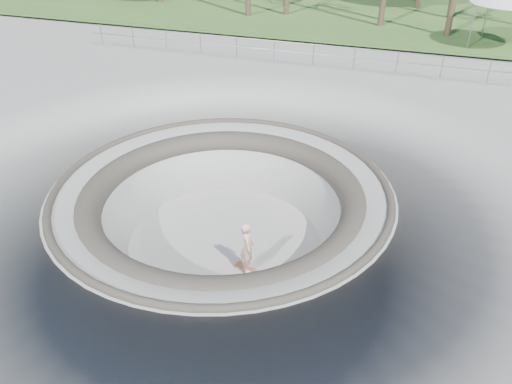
# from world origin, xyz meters

# --- Properties ---
(ground) EXTENTS (180.00, 180.00, 0.00)m
(ground) POSITION_xyz_m (0.00, 0.00, 0.00)
(ground) COLOR #A3A39E
(ground) RESTS_ON ground
(skate_bowl) EXTENTS (14.00, 14.00, 4.10)m
(skate_bowl) POSITION_xyz_m (0.00, 0.00, -1.83)
(skate_bowl) COLOR #A3A39E
(skate_bowl) RESTS_ON ground
(distant_hills) EXTENTS (103.20, 45.00, 28.60)m
(distant_hills) POSITION_xyz_m (3.78, 57.17, -7.02)
(distant_hills) COLOR brown
(distant_hills) RESTS_ON ground
(safety_railing) EXTENTS (25.00, 0.06, 1.03)m
(safety_railing) POSITION_xyz_m (0.00, 12.00, 0.69)
(safety_railing) COLOR gray
(safety_railing) RESTS_ON ground
(skateboard) EXTENTS (0.89, 0.52, 0.09)m
(skateboard) POSITION_xyz_m (1.25, -1.25, -1.83)
(skateboard) COLOR brown
(skateboard) RESTS_ON ground
(skater) EXTENTS (0.60, 0.70, 1.63)m
(skater) POSITION_xyz_m (1.25, -1.25, -0.99)
(skater) COLOR #EEB39A
(skater) RESTS_ON skateboard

